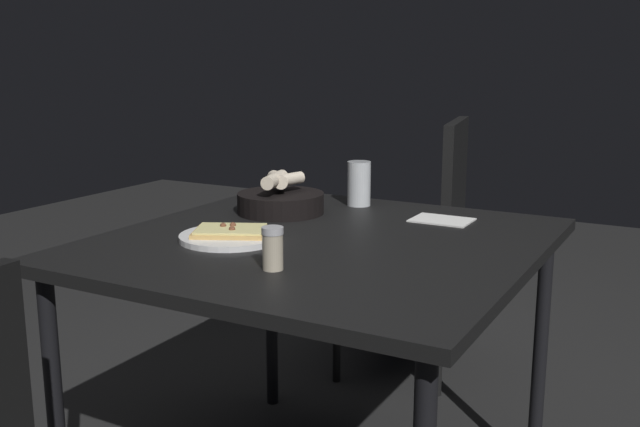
{
  "coord_description": "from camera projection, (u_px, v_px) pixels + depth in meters",
  "views": [
    {
      "loc": [
        -0.84,
        1.54,
        1.2
      ],
      "look_at": [
        0.02,
        -0.03,
        0.81
      ],
      "focal_mm": 40.99,
      "sensor_mm": 36.0,
      "label": 1
    }
  ],
  "objects": [
    {
      "name": "napkin",
      "position": [
        442.0,
        220.0,
        2.0
      ],
      "size": [
        0.16,
        0.12,
        0.0
      ],
      "color": "white",
      "rests_on": "dining_table"
    },
    {
      "name": "pizza_plate",
      "position": [
        231.0,
        235.0,
        1.79
      ],
      "size": [
        0.25,
        0.25,
        0.04
      ],
      "color": "white",
      "rests_on": "dining_table"
    },
    {
      "name": "chair_far",
      "position": [
        423.0,
        234.0,
        2.73
      ],
      "size": [
        0.52,
        0.52,
        0.98
      ],
      "color": "#262626",
      "rests_on": "ground"
    },
    {
      "name": "dining_table",
      "position": [
        322.0,
        262.0,
        1.83
      ],
      "size": [
        1.03,
        1.06,
        0.76
      ],
      "color": "black",
      "rests_on": "ground"
    },
    {
      "name": "bread_basket",
      "position": [
        280.0,
        200.0,
        2.09
      ],
      "size": [
        0.25,
        0.25,
        0.12
      ],
      "color": "black",
      "rests_on": "dining_table"
    },
    {
      "name": "beer_glass",
      "position": [
        359.0,
        186.0,
        2.2
      ],
      "size": [
        0.07,
        0.07,
        0.13
      ],
      "color": "silver",
      "rests_on": "dining_table"
    },
    {
      "name": "pepper_shaker",
      "position": [
        273.0,
        251.0,
        1.53
      ],
      "size": [
        0.05,
        0.05,
        0.09
      ],
      "color": "#BFB299",
      "rests_on": "dining_table"
    }
  ]
}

